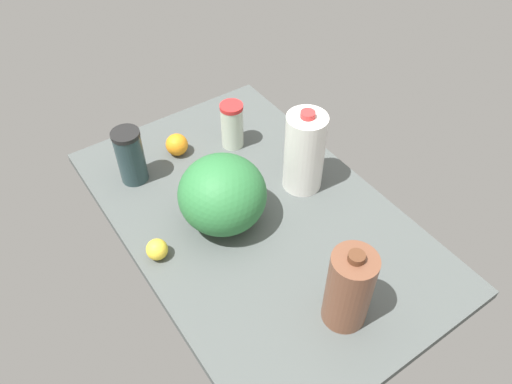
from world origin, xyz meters
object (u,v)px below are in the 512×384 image
object	(u,v)px
chocolate_milk_jug	(349,289)
orange_beside_bowl	(177,145)
tumbler_cup	(232,125)
milk_jug	(304,152)
watermelon	(222,194)
shaker_bottle	(130,156)
lemon_by_jug	(157,249)

from	to	relation	value
chocolate_milk_jug	orange_beside_bowl	xyz separation A→B (cm)	(80.30, 4.80, -8.13)
chocolate_milk_jug	tumbler_cup	world-z (taller)	chocolate_milk_jug
milk_jug	watermelon	bearing A→B (deg)	88.31
watermelon	orange_beside_bowl	world-z (taller)	watermelon
watermelon	chocolate_milk_jug	size ratio (longest dim) A/B	1.01
chocolate_milk_jug	orange_beside_bowl	size ratio (longest dim) A/B	3.33
watermelon	shaker_bottle	xyz separation A→B (cm)	(32.35, 14.23, -1.73)
shaker_bottle	lemon_by_jug	xyz separation A→B (cm)	(-33.18, 8.39, -6.52)
watermelon	tumbler_cup	world-z (taller)	watermelon
milk_jug	shaker_bottle	distance (cm)	54.86
tumbler_cup	lemon_by_jug	distance (cm)	53.38
milk_jug	shaker_bottle	size ratio (longest dim) A/B	1.50
watermelon	chocolate_milk_jug	world-z (taller)	chocolate_milk_jug
tumbler_cup	lemon_by_jug	xyz separation A→B (cm)	(-29.42, 44.22, -5.33)
lemon_by_jug	chocolate_milk_jug	bearing A→B (deg)	-145.15
tumbler_cup	orange_beside_bowl	world-z (taller)	tumbler_cup
watermelon	milk_jug	size ratio (longest dim) A/B	0.90
shaker_bottle	lemon_by_jug	size ratio (longest dim) A/B	3.09
tumbler_cup	shaker_bottle	bearing A→B (deg)	84.01
chocolate_milk_jug	milk_jug	bearing A→B (deg)	-25.68
tumbler_cup	lemon_by_jug	size ratio (longest dim) A/B	2.71
lemon_by_jug	watermelon	bearing A→B (deg)	-87.90
milk_jug	tumbler_cup	bearing A→B (deg)	14.57
orange_beside_bowl	chocolate_milk_jug	bearing A→B (deg)	-176.58
shaker_bottle	orange_beside_bowl	distance (cm)	18.69
chocolate_milk_jug	lemon_by_jug	size ratio (longest dim) A/B	4.10
lemon_by_jug	orange_beside_bowl	xyz separation A→B (cm)	(36.21, -25.90, 0.72)
shaker_bottle	orange_beside_bowl	bearing A→B (deg)	-80.16
milk_jug	chocolate_milk_jug	world-z (taller)	milk_jug
tumbler_cup	orange_beside_bowl	xyz separation A→B (cm)	(6.79, 18.32, -4.62)
orange_beside_bowl	milk_jug	bearing A→B (deg)	-144.37
chocolate_milk_jug	shaker_bottle	size ratio (longest dim) A/B	1.33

